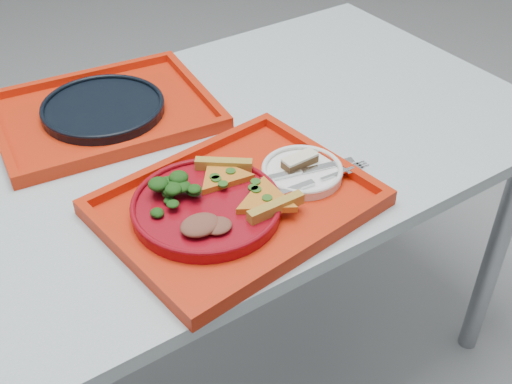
% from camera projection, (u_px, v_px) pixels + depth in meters
% --- Properties ---
extents(ground, '(10.00, 10.00, 0.00)m').
position_uv_depth(ground, '(193.00, 383.00, 1.73)').
color(ground, gray).
rests_on(ground, ground).
extents(table, '(1.60, 0.80, 0.75)m').
position_uv_depth(table, '(173.00, 186.00, 1.31)').
color(table, '#9CA7AF').
rests_on(table, ground).
extents(tray_main, '(0.49, 0.40, 0.01)m').
position_uv_depth(tray_main, '(237.00, 206.00, 1.14)').
color(tray_main, red).
rests_on(tray_main, table).
extents(tray_far, '(0.49, 0.40, 0.01)m').
position_uv_depth(tray_far, '(104.00, 115.00, 1.38)').
color(tray_far, red).
rests_on(tray_far, table).
extents(dinner_plate, '(0.26, 0.26, 0.02)m').
position_uv_depth(dinner_plate, '(207.00, 208.00, 1.11)').
color(dinner_plate, maroon).
rests_on(dinner_plate, tray_main).
extents(side_plate, '(0.15, 0.15, 0.01)m').
position_uv_depth(side_plate, '(302.00, 173.00, 1.19)').
color(side_plate, white).
rests_on(side_plate, tray_main).
extents(navy_plate, '(0.26, 0.26, 0.02)m').
position_uv_depth(navy_plate, '(103.00, 109.00, 1.37)').
color(navy_plate, black).
rests_on(navy_plate, tray_far).
extents(pizza_slice_a, '(0.11, 0.12, 0.02)m').
position_uv_depth(pizza_slice_a, '(266.00, 198.00, 1.10)').
color(pizza_slice_a, gold).
rests_on(pizza_slice_a, dinner_plate).
extents(pizza_slice_b, '(0.15, 0.16, 0.02)m').
position_uv_depth(pizza_slice_b, '(222.00, 174.00, 1.15)').
color(pizza_slice_b, gold).
rests_on(pizza_slice_b, dinner_plate).
extents(salad_heap, '(0.09, 0.08, 0.04)m').
position_uv_depth(salad_heap, '(170.00, 190.00, 1.10)').
color(salad_heap, black).
rests_on(salad_heap, dinner_plate).
extents(meat_portion, '(0.07, 0.05, 0.02)m').
position_uv_depth(meat_portion, '(200.00, 225.00, 1.05)').
color(meat_portion, brown).
rests_on(meat_portion, dinner_plate).
extents(dessert_bar, '(0.07, 0.03, 0.02)m').
position_uv_depth(dessert_bar, '(300.00, 161.00, 1.19)').
color(dessert_bar, '#4F341A').
rests_on(dessert_bar, side_plate).
extents(knife, '(0.18, 0.06, 0.01)m').
position_uv_depth(knife, '(308.00, 169.00, 1.18)').
color(knife, silver).
rests_on(knife, side_plate).
extents(fork, '(0.19, 0.04, 0.01)m').
position_uv_depth(fork, '(320.00, 180.00, 1.16)').
color(fork, silver).
rests_on(fork, side_plate).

